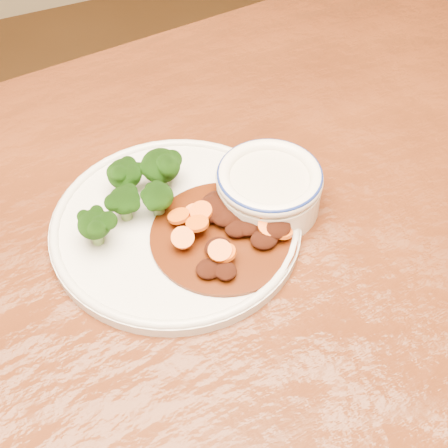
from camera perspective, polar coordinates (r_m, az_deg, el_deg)
name	(u,v)px	position (r m, az deg, el deg)	size (l,w,h in m)	color
dining_table	(177,333)	(0.72, -4.31, -9.91)	(1.60, 1.07, 0.75)	#58260F
dinner_plate	(176,225)	(0.70, -4.43, -0.06)	(0.28, 0.28, 0.02)	silver
broccoli_florets	(137,187)	(0.70, -7.98, 3.37)	(0.13, 0.10, 0.05)	#688C48
mince_stew	(237,219)	(0.68, 1.16, 0.44)	(0.16, 0.16, 0.03)	#441907
dip_bowl	(269,187)	(0.71, 4.12, 3.38)	(0.12, 0.12, 0.05)	white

